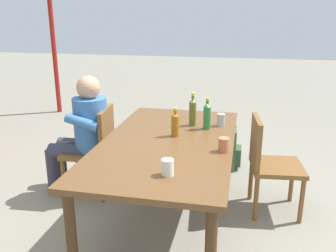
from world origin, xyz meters
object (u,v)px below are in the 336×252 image
Objects in this scene: person_in_white_shirt at (83,129)px; cup_steel at (221,120)px; chair_far_right at (95,146)px; chair_near_right at (268,160)px; cup_white at (168,167)px; dining_table at (168,150)px; backpack_by_near_side at (166,139)px; bottle_amber at (175,124)px; bottle_olive at (193,112)px; backpack_by_far_side at (228,149)px; bottle_green at (207,116)px; cup_terracotta at (224,145)px.

cup_steel is at bearing -87.89° from person_in_white_shirt.
chair_far_right is 1.00× the size of chair_near_right.
cup_steel is at bearing 82.55° from chair_near_right.
chair_near_right is 8.27× the size of cup_white.
dining_table reaches higher than backpack_by_near_side.
bottle_olive reaches higher than bottle_amber.
backpack_by_far_side is (1.94, -0.30, -0.59)m from cup_white.
person_in_white_shirt is 4.24× the size of bottle_green.
bottle_olive reaches higher than backpack_by_far_side.
bottle_amber is 0.75m from cup_white.
dining_table is 4.30× the size of backpack_by_near_side.
cup_terracotta is (-0.57, -1.37, 0.16)m from person_in_white_shirt.
cup_white is 2.30m from backpack_by_near_side.
person_in_white_shirt reaches higher than bottle_olive.
dining_table is 0.49m from bottle_green.
cup_steel is (1.10, -0.25, 0.00)m from cup_white.
bottle_green is 2.49× the size of cup_steel.
person_in_white_shirt is at bearing 152.97° from backpack_by_near_side.
backpack_by_far_side is (1.32, -0.43, -0.46)m from dining_table.
bottle_olive is at bearing 60.91° from bottle_green.
dining_table is at bearing 71.68° from cup_terracotta.
person_in_white_shirt reaches higher than backpack_by_near_side.
chair_far_right is 1.15m from bottle_green.
chair_far_right is at bearing 41.63° from cup_white.
bottle_green is 0.17m from cup_steel.
chair_far_right is 3.62× the size of bottle_amber.
cup_terracotta is (-0.58, -1.26, 0.32)m from chair_far_right.
cup_steel reaches higher than cup_white.
bottle_amber reaches higher than dining_table.
bottle_olive is 2.83× the size of cup_white.
bottle_olive is (0.08, 0.14, 0.01)m from bottle_green.
chair_far_right reaches higher than cup_white.
bottle_amber reaches higher than backpack_by_far_side.
person_in_white_shirt reaches higher than chair_near_right.
person_in_white_shirt reaches higher than chair_far_right.
bottle_amber is 2.31× the size of cup_terracotta.
bottle_amber is 1.62m from backpack_by_near_side.
chair_far_right and chair_near_right have the same top height.
dining_table is at bearing 141.18° from cup_steel.
bottle_green is 2.68× the size of cup_terracotta.
chair_far_right is at bearing 91.94° from cup_steel.
cup_steel is 0.25× the size of backpack_by_near_side.
chair_far_right is 1.43m from cup_terracotta.
backpack_by_near_side is at bearing -22.56° from chair_far_right.
bottle_green is at bearing -152.38° from backpack_by_near_side.
person_in_white_shirt reaches higher than bottle_amber.
bottle_olive is 0.68× the size of backpack_by_near_side.
backpack_by_far_side is at bearing -56.71° from person_in_white_shirt.
chair_far_right is 2.92× the size of bottle_olive.
chair_far_right is 8.37× the size of cup_terracotta.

